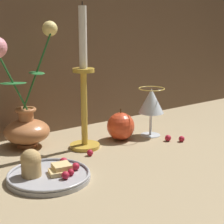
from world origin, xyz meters
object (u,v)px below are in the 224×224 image
candlestick (84,94)px  apple_beside_vase (121,126)px  wine_glass (151,102)px  vase (25,116)px  plate_with_pastries (46,173)px

candlestick → apple_beside_vase: 0.17m
apple_beside_vase → wine_glass: bearing=-12.4°
vase → plate_with_pastries: vase is taller
wine_glass → candlestick: size_ratio=0.38×
vase → apple_beside_vase: 0.27m
apple_beside_vase → plate_with_pastries: bearing=-157.9°
wine_glass → candlestick: candlestick is taller
wine_glass → apple_beside_vase: size_ratio=1.57×
wine_glass → apple_beside_vase: wine_glass is taller
plate_with_pastries → wine_glass: wine_glass is taller
candlestick → apple_beside_vase: bearing=-0.7°
plate_with_pastries → apple_beside_vase: apple_beside_vase is taller
plate_with_pastries → candlestick: candlestick is taller
vase → wine_glass: (0.35, -0.13, 0.01)m
plate_with_pastries → candlestick: bearing=34.7°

